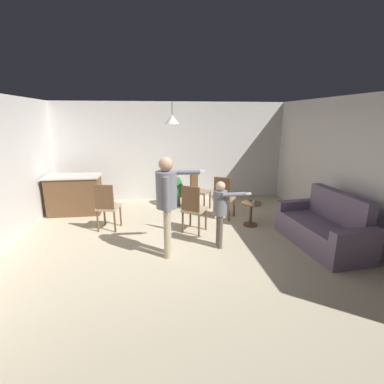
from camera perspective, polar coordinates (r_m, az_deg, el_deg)
The scene contains 15 objects.
ground at distance 5.32m, azimuth -1.41°, elevation -10.79°, with size 7.68×7.68×0.00m, color beige.
wall_back at distance 8.04m, azimuth -4.01°, elevation 8.04°, with size 6.40×0.10×2.70m, color silver.
wall_right at distance 6.12m, azimuth 29.89°, elevation 3.92°, with size 0.10×6.40×2.70m, color silver.
couch_floral at distance 5.76m, azimuth 24.97°, elevation -6.63°, with size 1.00×1.86×1.00m.
kitchen_counter at distance 7.44m, azimuth -22.50°, elevation -0.47°, with size 1.26×0.66×0.95m.
side_table_by_couch at distance 6.29m, azimuth 11.74°, elevation -3.77°, with size 0.44×0.44×0.52m.
person_adult at distance 4.64m, azimuth -4.96°, elevation -0.85°, with size 0.84×0.49×1.69m.
person_child at distance 5.05m, azimuth 5.77°, elevation -3.01°, with size 0.63×0.36×1.22m.
dining_chair_by_counter at distance 6.09m, azimuth -16.70°, elevation -2.55°, with size 0.50×0.50×1.00m.
dining_chair_near_wall at distance 5.71m, azimuth 0.19°, elevation -3.06°, with size 0.58×0.58×1.00m.
dining_chair_centre_back at distance 6.55m, azimuth 6.36°, elevation -0.79°, with size 0.58×0.58×1.00m.
dining_chair_spare at distance 7.19m, azimuth 1.24°, elevation 0.73°, with size 0.58×0.58×1.00m.
potted_plant_corner at distance 7.52m, azimuth -3.52°, elevation 0.52°, with size 0.52×0.52×0.80m.
spare_remote_on_table at distance 6.22m, azimuth 12.28°, elevation -1.98°, with size 0.04×0.13×0.04m, color white.
ceiling_light_pendant at distance 6.38m, azimuth -4.01°, elevation 14.37°, with size 0.32×0.32×0.55m.
Camera 1 is at (-0.51, -4.77, 2.31)m, focal length 26.57 mm.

